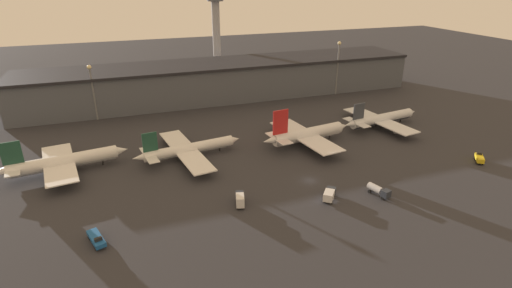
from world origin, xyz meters
TOP-DOWN VIEW (x-y plane):
  - ground at (0.00, 0.00)m, footprint 600.00×600.00m
  - terminal_building at (0.00, 94.01)m, footprint 192.01×30.62m
  - airplane_0 at (-70.12, 30.90)m, footprint 39.79×31.93m
  - airplane_1 at (-31.25, 28.68)m, footprint 37.84×38.50m
  - airplane_2 at (11.61, 25.66)m, footprint 36.86×36.00m
  - airplane_3 at (47.84, 31.58)m, footprint 38.05×35.81m
  - service_vehicle_0 at (58.71, -7.27)m, footprint 5.27×5.86m
  - service_vehicle_1 at (14.28, -14.30)m, footprint 3.93×7.22m
  - service_vehicle_2 at (-60.21, -10.64)m, footprint 4.55×7.95m
  - service_vehicle_3 at (0.16, -11.61)m, footprint 6.10×6.62m
  - service_vehicle_4 at (-23.96, -6.17)m, footprint 3.64×6.40m
  - lamp_post_0 at (-60.72, 79.70)m, footprint 1.80×1.80m
  - lamp_post_1 at (54.90, 79.70)m, footprint 1.80×1.80m
  - control_tower at (6.24, 132.89)m, footprint 9.00×9.00m

SIDE VIEW (x-z plane):
  - ground at x=0.00m, z-range 0.00..0.00m
  - service_vehicle_2 at x=-60.21m, z-range -0.07..2.48m
  - service_vehicle_0 at x=58.71m, z-range -0.08..2.85m
  - service_vehicle_1 at x=14.28m, z-range 0.28..3.02m
  - service_vehicle_3 at x=0.16m, z-range 0.21..3.11m
  - service_vehicle_4 at x=-23.96m, z-range 0.18..3.62m
  - airplane_1 at x=-31.25m, z-range -2.60..8.70m
  - airplane_3 at x=47.84m, z-range -2.52..9.16m
  - airplane_0 at x=-70.12m, z-range -2.81..10.02m
  - airplane_2 at x=11.61m, z-range -3.61..11.20m
  - terminal_building at x=0.00m, z-range 0.04..17.69m
  - lamp_post_0 at x=-60.72m, z-range 3.32..26.71m
  - lamp_post_1 at x=54.90m, z-range 3.49..30.20m
  - control_tower at x=6.24m, z-range 3.75..53.86m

